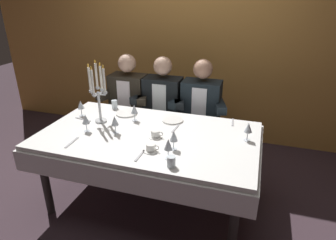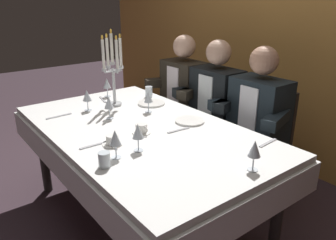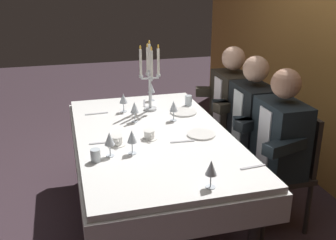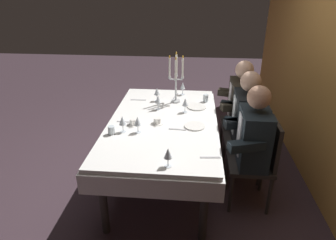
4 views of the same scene
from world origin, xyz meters
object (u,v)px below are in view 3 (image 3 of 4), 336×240
wine_glass_5 (134,108)px  water_tumbler_1 (95,155)px  dinner_plate_1 (201,134)px  water_tumbler_0 (188,100)px  wine_glass_2 (109,139)px  seated_diner_0 (232,101)px  wine_glass_1 (174,107)px  wine_glass_4 (151,88)px  coffee_cup_0 (149,135)px  dining_table (153,148)px  coffee_cup_1 (117,141)px  wine_glass_0 (123,99)px  wine_glass_3 (211,169)px  wine_glass_6 (132,137)px  dinner_plate_0 (183,112)px  candelabra (150,78)px  seated_diner_2 (281,137)px  seated_diner_1 (253,116)px

wine_glass_5 → water_tumbler_1: (0.63, -0.37, -0.07)m
dinner_plate_1 → water_tumbler_0: size_ratio=2.29×
wine_glass_2 → water_tumbler_0: bearing=136.8°
dinner_plate_1 → seated_diner_0: seated_diner_0 is taller
wine_glass_1 → wine_glass_2: size_ratio=1.00×
wine_glass_4 → seated_diner_0: bearing=75.2°
water_tumbler_0 → coffee_cup_0: 0.82m
dinner_plate_1 → water_tumbler_0: bearing=169.8°
dining_table → coffee_cup_1: (0.13, -0.28, 0.15)m
dinner_plate_1 → dining_table: bearing=-110.1°
wine_glass_0 → coffee_cup_0: (0.62, 0.08, -0.09)m
wine_glass_3 → wine_glass_4: 1.63m
water_tumbler_1 → wine_glass_4: bearing=151.4°
wine_glass_5 → wine_glass_6: bearing=-12.2°
wine_glass_4 → dinner_plate_0: bearing=24.3°
wine_glass_4 → wine_glass_1: bearing=5.4°
candelabra → wine_glass_1: (0.30, 0.12, -0.17)m
seated_diner_0 → wine_glass_3: bearing=-27.7°
water_tumbler_0 → coffee_cup_1: bearing=-46.7°
coffee_cup_1 → wine_glass_1: bearing=125.4°
dinner_plate_0 → dinner_plate_1: size_ratio=1.07×
wine_glass_3 → seated_diner_2: size_ratio=0.13×
candelabra → seated_diner_1: 0.92m
wine_glass_0 → wine_glass_5: bearing=10.1°
wine_glass_5 → seated_diner_0: (-0.31, 0.97, -0.12)m
candelabra → dinner_plate_1: candelabra is taller
candelabra → water_tumbler_1: bearing=-32.0°
wine_glass_5 → seated_diner_1: bearing=83.0°
wine_glass_4 → coffee_cup_1: 1.03m
dining_table → wine_glass_1: (-0.23, 0.22, 0.24)m
dining_table → water_tumbler_0: water_tumbler_0 is taller
wine_glass_5 → seated_diner_2: (0.57, 0.97, -0.12)m
water_tumbler_0 → seated_diner_0: bearing=94.2°
wine_glass_5 → coffee_cup_0: wine_glass_5 is taller
dinner_plate_1 → coffee_cup_0: coffee_cup_0 is taller
wine_glass_5 → wine_glass_0: bearing=-169.9°
water_tumbler_1 → coffee_cup_0: size_ratio=0.62×
seated_diner_0 → seated_diner_1: same height
wine_glass_3 → coffee_cup_1: wine_glass_3 is taller
wine_glass_1 → water_tumbler_0: bearing=145.2°
water_tumbler_1 → coffee_cup_1: size_ratio=0.62×
wine_glass_4 → water_tumbler_0: wine_glass_4 is taller
wine_glass_4 → water_tumbler_0: (0.22, 0.29, -0.07)m
candelabra → seated_diner_1: size_ratio=0.48×
wine_glass_3 → water_tumbler_0: wine_glass_3 is taller
wine_glass_5 → wine_glass_3: bearing=10.7°
wine_glass_4 → dining_table: bearing=-12.2°
dinner_plate_1 → seated_diner_1: bearing=117.1°
wine_glass_4 → wine_glass_5: bearing=-26.4°
water_tumbler_1 → seated_diner_1: seated_diner_1 is taller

